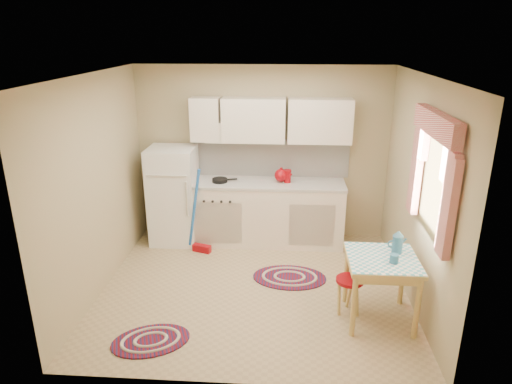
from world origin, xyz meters
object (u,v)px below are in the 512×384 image
fridge (174,196)px  stool (349,296)px  table (380,289)px  base_cabinets (264,213)px

fridge → stool: 2.91m
table → fridge: bearing=145.6°
stool → fridge: bearing=143.6°
fridge → stool: bearing=-36.4°
base_cabinets → fridge: bearing=-177.8°
base_cabinets → table: size_ratio=3.12×
fridge → stool: size_ratio=3.33×
base_cabinets → table: base_cabinets is taller
table → stool: bearing=164.3°
fridge → stool: fridge is taller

